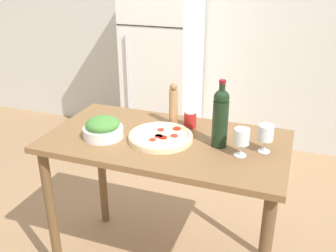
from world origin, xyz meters
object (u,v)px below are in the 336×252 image
at_px(pepper_mill, 173,105).
at_px(homemade_pizza, 161,137).
at_px(wine_bottle, 220,117).
at_px(salad_bowl, 103,128).
at_px(refrigerator, 163,63).
at_px(wine_glass_far, 266,134).
at_px(wine_glass_near, 242,138).
at_px(salt_canister, 190,119).

relative_size(pepper_mill, homemade_pizza, 0.73).
distance_m(wine_bottle, salad_bowl, 0.64).
height_order(wine_bottle, pepper_mill, wine_bottle).
xyz_separation_m(refrigerator, wine_glass_far, (1.14, -1.59, 0.11)).
distance_m(wine_bottle, pepper_mill, 0.36).
xyz_separation_m(wine_bottle, pepper_mill, (-0.31, 0.18, -0.04)).
relative_size(refrigerator, homemade_pizza, 5.17).
bearing_deg(wine_bottle, wine_glass_far, 2.86).
relative_size(wine_glass_near, homemade_pizza, 0.41).
bearing_deg(wine_glass_near, wine_glass_far, 38.09).
xyz_separation_m(wine_glass_near, wine_glass_far, (0.11, 0.08, 0.00)).
height_order(wine_bottle, salad_bowl, wine_bottle).
bearing_deg(pepper_mill, wine_glass_far, -17.14).
bearing_deg(salt_canister, wine_glass_far, -20.88).
bearing_deg(homemade_pizza, pepper_mill, 90.89).
bearing_deg(refrigerator, wine_bottle, -60.39).
height_order(homemade_pizza, salt_canister, salt_canister).
bearing_deg(homemade_pizza, salad_bowl, -166.43).
distance_m(refrigerator, pepper_mill, 1.54).
bearing_deg(pepper_mill, salt_canister, 0.39).
height_order(refrigerator, wine_glass_far, refrigerator).
height_order(wine_glass_near, salt_canister, wine_glass_near).
bearing_deg(pepper_mill, wine_bottle, -29.73).
height_order(wine_glass_near, homemade_pizza, wine_glass_near).
height_order(wine_glass_far, homemade_pizza, wine_glass_far).
bearing_deg(wine_glass_far, wine_bottle, -177.14).
height_order(wine_glass_far, salt_canister, wine_glass_far).
bearing_deg(salt_canister, salad_bowl, -144.21).
relative_size(wine_glass_near, salt_canister, 1.39).
height_order(refrigerator, pepper_mill, refrigerator).
height_order(salad_bowl, salt_canister, salad_bowl).
bearing_deg(salt_canister, pepper_mill, -179.61).
height_order(wine_glass_far, salad_bowl, wine_glass_far).
bearing_deg(wine_bottle, homemade_pizza, -172.96).
xyz_separation_m(pepper_mill, homemade_pizza, (0.00, -0.22, -0.10)).
relative_size(refrigerator, wine_bottle, 5.05).
xyz_separation_m(wine_glass_far, salt_canister, (-0.44, 0.17, -0.05)).
bearing_deg(salt_canister, refrigerator, 116.16).
bearing_deg(salad_bowl, wine_bottle, 10.32).
height_order(pepper_mill, homemade_pizza, pepper_mill).
relative_size(wine_glass_near, pepper_mill, 0.57).
relative_size(wine_glass_far, salt_canister, 1.39).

